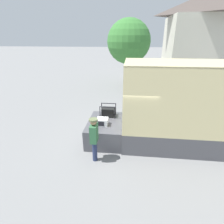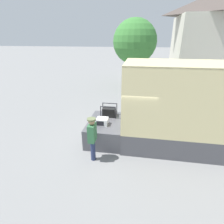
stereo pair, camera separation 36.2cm
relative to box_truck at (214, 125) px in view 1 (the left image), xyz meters
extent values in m
plane|color=gray|center=(-3.78, 0.00, -0.94)|extent=(160.00, 160.00, 0.00)
cube|color=#4C4C51|center=(-1.57, 0.00, -0.50)|extent=(4.43, 2.32, 0.89)
cube|color=beige|center=(-1.57, 1.13, 1.24)|extent=(4.43, 0.06, 2.60)
cube|color=beige|center=(-1.57, -1.13, 1.24)|extent=(4.43, 0.06, 2.60)
cube|color=beige|center=(-1.57, 0.00, 2.51)|extent=(4.43, 2.32, 0.06)
cylinder|color=yellow|center=(-1.96, -0.38, 0.12)|extent=(0.27, 0.27, 0.34)
cube|color=#2D7F33|center=(-1.30, 0.17, 0.12)|extent=(0.44, 0.32, 0.34)
cube|color=#B2A893|center=(-1.38, 0.25, 0.09)|extent=(0.44, 0.32, 0.29)
cube|color=#4C4C51|center=(-4.56, 0.00, -0.50)|extent=(1.56, 2.21, 0.89)
cube|color=white|center=(-4.66, -0.34, 0.09)|extent=(0.48, 0.41, 0.29)
cube|color=black|center=(-4.71, -0.55, 0.09)|extent=(0.31, 0.01, 0.20)
cube|color=black|center=(-4.53, 0.56, 0.15)|extent=(0.57, 0.41, 0.41)
cylinder|color=slate|center=(-4.30, 0.56, 0.17)|extent=(0.21, 0.22, 0.22)
cylinder|color=black|center=(-4.87, 0.33, 0.23)|extent=(0.04, 0.04, 0.57)
cylinder|color=black|center=(-4.19, 0.33, 0.23)|extent=(0.04, 0.04, 0.57)
cylinder|color=black|center=(-4.87, 0.80, 0.23)|extent=(0.04, 0.04, 0.57)
cylinder|color=black|center=(-4.19, 0.80, 0.23)|extent=(0.04, 0.04, 0.57)
cylinder|color=black|center=(-4.53, 0.33, 0.50)|extent=(0.68, 0.04, 0.04)
cylinder|color=black|center=(-4.53, 0.80, 0.50)|extent=(0.68, 0.04, 0.04)
cylinder|color=navy|center=(-4.76, -1.57, -0.52)|extent=(0.18, 0.18, 0.84)
cube|color=#336B42|center=(-4.76, -1.57, 0.23)|extent=(0.24, 0.44, 0.67)
sphere|color=tan|center=(-4.76, -1.57, 0.68)|extent=(0.23, 0.23, 0.23)
cylinder|color=#606B47|center=(-4.76, -1.57, 0.77)|extent=(0.31, 0.31, 0.06)
cube|color=beige|center=(4.14, 14.60, 2.24)|extent=(7.56, 6.41, 6.37)
pyramid|color=#514742|center=(4.14, 14.60, 6.54)|extent=(7.94, 6.74, 2.23)
cylinder|color=brown|center=(-3.86, 9.43, 0.20)|extent=(0.36, 0.36, 2.28)
sphere|color=#3D7F38|center=(-3.86, 9.43, 3.02)|extent=(3.76, 3.76, 3.76)
camera|label=1|loc=(-3.53, -6.88, 3.39)|focal=28.00mm
camera|label=2|loc=(-3.17, -6.83, 3.39)|focal=28.00mm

